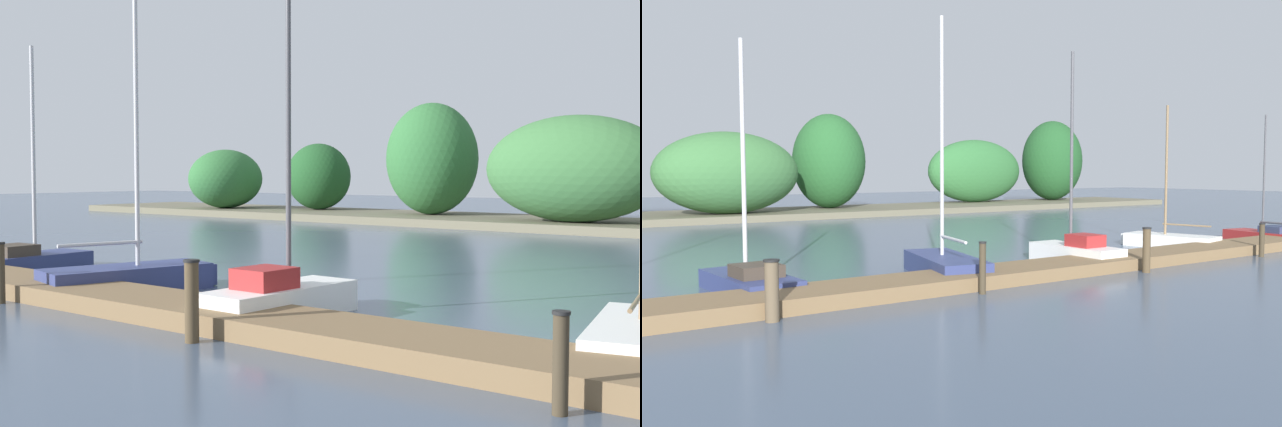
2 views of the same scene
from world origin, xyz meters
TOP-DOWN VIEW (x-y plane):
  - dock_pier at (0.00, 13.56)m, footprint 31.13×1.80m
  - sailboat_1 at (-7.78, 15.81)m, footprint 1.61×3.75m
  - sailboat_2 at (-2.52, 15.19)m, footprint 2.20×4.11m
  - sailboat_3 at (2.27, 14.87)m, footprint 1.19×3.50m
  - mooring_piling_2 at (-3.24, 12.39)m, footprint 0.19×0.19m
  - mooring_piling_3 at (2.63, 12.28)m, footprint 0.26×0.26m
  - mooring_piling_4 at (8.66, 12.27)m, footprint 0.20×0.20m

SIDE VIEW (x-z plane):
  - dock_pier at x=0.00m, z-range 0.00..0.35m
  - sailboat_1 at x=-7.78m, z-range -2.72..3.40m
  - sailboat_2 at x=-2.52m, z-range -3.24..3.98m
  - sailboat_3 at x=2.27m, z-range -2.94..3.78m
  - mooring_piling_4 at x=8.66m, z-range 0.01..1.17m
  - mooring_piling_2 at x=-3.24m, z-range 0.01..1.27m
  - mooring_piling_3 at x=2.63m, z-range 0.01..1.32m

